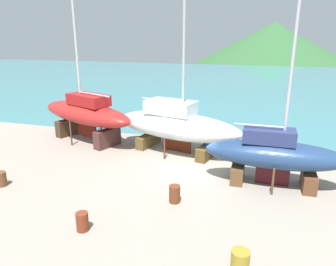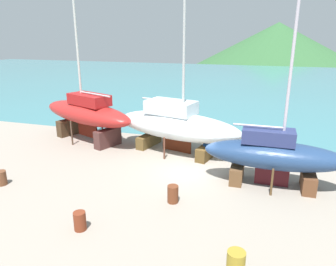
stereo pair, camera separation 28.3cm
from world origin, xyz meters
name	(u,v)px [view 2 (the right image)]	position (x,y,z in m)	size (l,w,h in m)	color
ground_plane	(173,206)	(0.00, -4.19, 0.00)	(42.06, 42.06, 0.00)	gray
sea_water	(242,82)	(0.00, 40.23, 0.00)	(163.56, 67.81, 0.01)	teal
headland_hill	(276,54)	(7.56, 136.58, 0.00)	(103.54, 103.54, 26.86)	#336336
sailboat_mid_port	(273,154)	(4.63, -0.39, 1.86)	(7.65, 2.55, 13.45)	brown
sailboat_large_starboard	(87,113)	(-9.37, 3.69, 2.25)	(9.90, 6.04, 13.70)	#43301E
sailboat_small_center	(176,124)	(-1.94, 3.34, 2.02)	(10.14, 5.32, 16.81)	brown
worker	(206,146)	(0.43, 2.47, 0.91)	(0.50, 0.45, 1.75)	#306F50
barrel_ochre	(173,194)	(-0.10, -3.82, 0.45)	(0.56, 0.56, 0.90)	brown
barrel_by_slipway	(236,263)	(3.43, -8.05, 0.47)	(0.66, 0.66, 0.94)	#A28728
barrel_tipped_center	(80,221)	(-3.30, -7.28, 0.42)	(0.53, 0.53, 0.84)	maroon
barrel_rust_far	(1,178)	(-9.91, -4.79, 0.41)	(0.56, 0.56, 0.83)	brown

